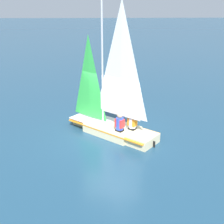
% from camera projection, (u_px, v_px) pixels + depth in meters
% --- Properties ---
extents(ground_plane, '(260.00, 260.00, 0.00)m').
position_uv_depth(ground_plane, '(112.00, 133.00, 12.15)').
color(ground_plane, navy).
extents(sailboat_main, '(3.65, 3.84, 5.56)m').
position_uv_depth(sailboat_main, '(112.00, 115.00, 11.85)').
color(sailboat_main, beige).
rests_on(sailboat_main, ground_plane).
extents(sailor_helm, '(0.42, 0.43, 1.16)m').
position_uv_depth(sailor_helm, '(120.00, 125.00, 11.37)').
color(sailor_helm, black).
rests_on(sailor_helm, ground_plane).
extents(sailor_crew, '(0.42, 0.43, 1.16)m').
position_uv_depth(sailor_crew, '(132.00, 124.00, 11.52)').
color(sailor_crew, black).
rests_on(sailor_crew, ground_plane).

